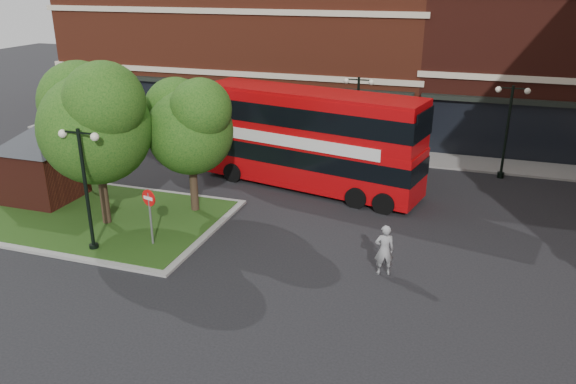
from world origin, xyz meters
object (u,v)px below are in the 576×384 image
(woman, at_px, (384,250))
(car_silver, at_px, (303,148))
(bus, at_px, (310,133))
(car_white, at_px, (373,154))

(woman, height_order, car_silver, woman)
(bus, xyz_separation_m, car_white, (2.43, 4.65, -2.25))
(bus, bearing_deg, car_silver, 122.66)
(woman, distance_m, car_white, 12.79)
(car_silver, relative_size, car_white, 0.95)
(woman, bearing_deg, car_silver, -79.62)
(bus, relative_size, woman, 6.06)
(car_silver, xyz_separation_m, car_white, (4.16, 0.00, 0.01))
(car_silver, distance_m, car_white, 4.16)
(bus, xyz_separation_m, woman, (5.12, -7.85, -1.91))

